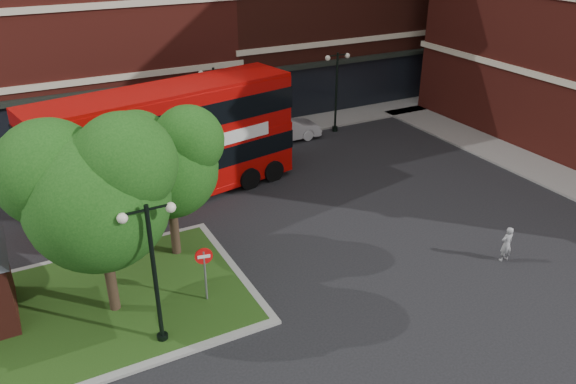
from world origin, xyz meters
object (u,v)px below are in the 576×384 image
car_silver (77,155)px  car_white (284,129)px  bus (168,137)px  woman (506,244)px

car_silver → car_white: 11.98m
bus → car_white: bus is taller
bus → car_silver: (-3.49, 5.94, -2.39)m
woman → car_silver: size_ratio=0.33×
bus → car_silver: bearing=109.2°
woman → car_silver: bearing=-47.8°
car_white → woman: bearing=-173.3°
car_silver → woman: bearing=-145.1°
bus → car_white: size_ratio=2.90×
car_silver → bus: bearing=-152.4°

